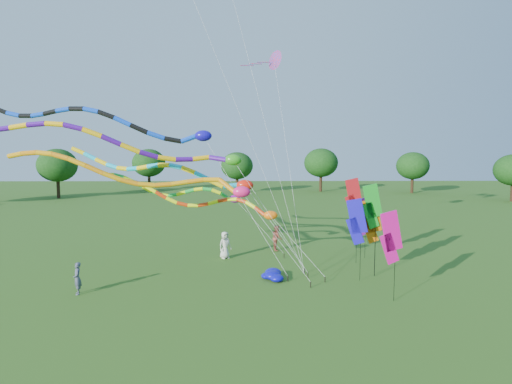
{
  "coord_description": "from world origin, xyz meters",
  "views": [
    {
      "loc": [
        -0.41,
        -18.5,
        6.89
      ],
      "look_at": [
        -0.11,
        3.28,
        4.8
      ],
      "focal_mm": 30.0,
      "sensor_mm": 36.0,
      "label": 1
    }
  ],
  "objects_px": {
    "tube_kite_orange": "(154,178)",
    "person_c": "(277,238)",
    "tube_kite_red": "(218,204)",
    "person_a": "(225,245)",
    "person_b": "(77,278)",
    "blue_nylon_heap": "(269,275)"
  },
  "relations": [
    {
      "from": "blue_nylon_heap",
      "to": "person_a",
      "type": "relative_size",
      "value": 1.06
    },
    {
      "from": "blue_nylon_heap",
      "to": "person_a",
      "type": "xyz_separation_m",
      "value": [
        -2.65,
        4.57,
        0.63
      ]
    },
    {
      "from": "tube_kite_orange",
      "to": "person_a",
      "type": "bearing_deg",
      "value": 63.85
    },
    {
      "from": "tube_kite_orange",
      "to": "person_b",
      "type": "distance_m",
      "value": 6.08
    },
    {
      "from": "tube_kite_orange",
      "to": "person_c",
      "type": "xyz_separation_m",
      "value": [
        6.69,
        7.69,
        -4.68
      ]
    },
    {
      "from": "tube_kite_red",
      "to": "person_b",
      "type": "bearing_deg",
      "value": -130.89
    },
    {
      "from": "tube_kite_orange",
      "to": "blue_nylon_heap",
      "type": "xyz_separation_m",
      "value": [
        5.85,
        0.95,
        -5.33
      ]
    },
    {
      "from": "person_a",
      "to": "person_c",
      "type": "bearing_deg",
      "value": -4.86
    },
    {
      "from": "tube_kite_red",
      "to": "person_a",
      "type": "xyz_separation_m",
      "value": [
        0.21,
        3.11,
        -3.07
      ]
    },
    {
      "from": "person_c",
      "to": "blue_nylon_heap",
      "type": "bearing_deg",
      "value": 168.15
    },
    {
      "from": "tube_kite_red",
      "to": "person_a",
      "type": "distance_m",
      "value": 4.37
    },
    {
      "from": "person_b",
      "to": "tube_kite_red",
      "type": "bearing_deg",
      "value": 95.33
    },
    {
      "from": "tube_kite_red",
      "to": "person_c",
      "type": "xyz_separation_m",
      "value": [
        3.7,
        5.29,
        -3.05
      ]
    },
    {
      "from": "person_a",
      "to": "person_b",
      "type": "height_order",
      "value": "person_a"
    },
    {
      "from": "tube_kite_orange",
      "to": "person_b",
      "type": "height_order",
      "value": "tube_kite_orange"
    },
    {
      "from": "person_a",
      "to": "person_c",
      "type": "distance_m",
      "value": 4.12
    },
    {
      "from": "tube_kite_red",
      "to": "tube_kite_orange",
      "type": "xyz_separation_m",
      "value": [
        -2.99,
        -2.41,
        1.63
      ]
    },
    {
      "from": "person_a",
      "to": "person_c",
      "type": "xyz_separation_m",
      "value": [
        3.49,
        2.18,
        0.02
      ]
    },
    {
      "from": "tube_kite_orange",
      "to": "person_c",
      "type": "relative_size",
      "value": 8.53
    },
    {
      "from": "person_a",
      "to": "person_b",
      "type": "xyz_separation_m",
      "value": [
        -6.71,
        -6.86,
        -0.09
      ]
    },
    {
      "from": "tube_kite_orange",
      "to": "blue_nylon_heap",
      "type": "relative_size",
      "value": 8.18
    },
    {
      "from": "person_a",
      "to": "person_b",
      "type": "bearing_deg",
      "value": -171.19
    }
  ]
}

